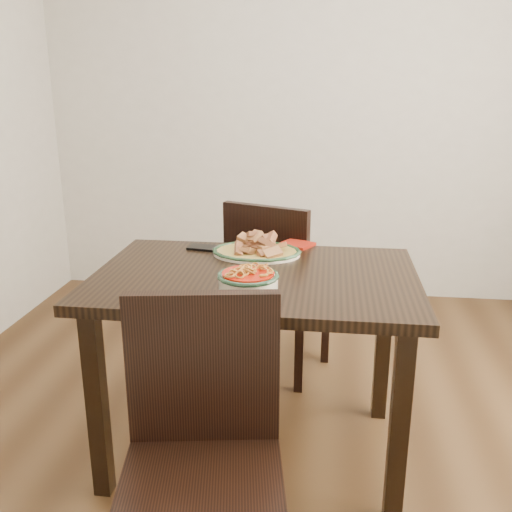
# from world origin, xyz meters

# --- Properties ---
(floor) EXTENTS (3.50, 3.50, 0.00)m
(floor) POSITION_xyz_m (0.00, 0.00, 0.00)
(floor) COLOR #3C2613
(floor) RESTS_ON ground
(wall_back) EXTENTS (3.50, 0.10, 2.60)m
(wall_back) POSITION_xyz_m (0.00, 1.75, 1.30)
(wall_back) COLOR beige
(wall_back) RESTS_ON ground
(wall_front) EXTENTS (3.50, 0.10, 2.60)m
(wall_front) POSITION_xyz_m (0.00, -1.75, 1.30)
(wall_front) COLOR beige
(wall_front) RESTS_ON ground
(dining_table) EXTENTS (1.17, 0.78, 0.75)m
(dining_table) POSITION_xyz_m (-0.12, -0.09, 0.65)
(dining_table) COLOR black
(dining_table) RESTS_ON ground
(chair_far) EXTENTS (0.54, 0.54, 0.89)m
(chair_far) POSITION_xyz_m (-0.11, 0.53, 0.50)
(chair_far) COLOR black
(chair_far) RESTS_ON ground
(chair_near) EXTENTS (0.48, 0.48, 0.89)m
(chair_near) POSITION_xyz_m (-0.18, -0.77, 0.50)
(chair_near) COLOR black
(chair_near) RESTS_ON ground
(fish_plate) EXTENTS (0.35, 0.27, 0.11)m
(fish_plate) POSITION_xyz_m (-0.15, 0.14, 0.79)
(fish_plate) COLOR #F4E8CE
(fish_plate) RESTS_ON dining_table
(noodle_bowl) EXTENTS (0.21, 0.21, 0.08)m
(noodle_bowl) POSITION_xyz_m (-0.12, -0.27, 0.79)
(noodle_bowl) COLOR beige
(noodle_bowl) RESTS_ON dining_table
(smartphone) EXTENTS (0.15, 0.10, 0.01)m
(smartphone) POSITION_xyz_m (-0.37, 0.19, 0.76)
(smartphone) COLOR black
(smartphone) RESTS_ON dining_table
(napkin) EXTENTS (0.16, 0.15, 0.01)m
(napkin) POSITION_xyz_m (0.01, 0.30, 0.76)
(napkin) COLOR #99190B
(napkin) RESTS_ON dining_table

